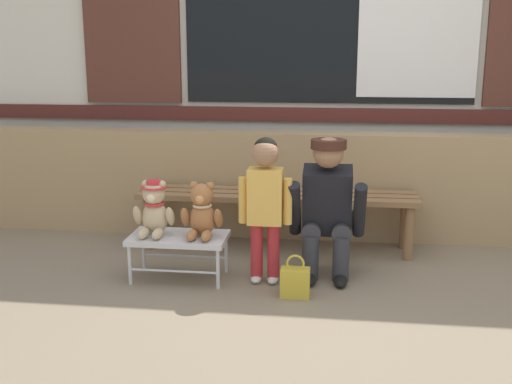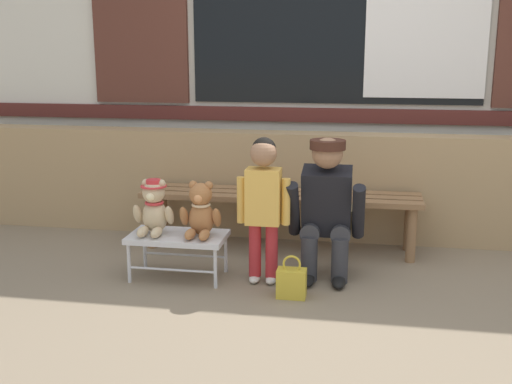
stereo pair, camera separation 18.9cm
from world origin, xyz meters
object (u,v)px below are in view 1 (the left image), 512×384
object	(u,v)px
teddy_bear_with_hat	(154,209)
teddy_bear_plain	(202,212)
handbag_on_ground	(295,282)
small_display_bench	(179,240)
wooden_bench_long	(277,201)
child_standing	(265,194)
adult_crouching	(329,207)

from	to	relation	value
teddy_bear_with_hat	teddy_bear_plain	bearing A→B (deg)	-0.13
handbag_on_ground	small_display_bench	bearing A→B (deg)	164.79
wooden_bench_long	small_display_bench	size ratio (longest dim) A/B	3.28
small_display_bench	child_standing	xyz separation A→B (m)	(0.57, 0.01, 0.33)
adult_crouching	handbag_on_ground	size ratio (longest dim) A/B	3.49
teddy_bear_plain	adult_crouching	size ratio (longest dim) A/B	0.38
teddy_bear_plain	child_standing	world-z (taller)	child_standing
wooden_bench_long	handbag_on_ground	xyz separation A→B (m)	(0.20, -0.94, -0.28)
small_display_bench	teddy_bear_with_hat	world-z (taller)	teddy_bear_with_hat
child_standing	handbag_on_ground	bearing A→B (deg)	-46.58
teddy_bear_plain	handbag_on_ground	distance (m)	0.76
wooden_bench_long	teddy_bear_with_hat	bearing A→B (deg)	-135.86
teddy_bear_plain	small_display_bench	bearing A→B (deg)	-179.49
child_standing	adult_crouching	size ratio (longest dim) A/B	1.01
small_display_bench	child_standing	world-z (taller)	child_standing
wooden_bench_long	teddy_bear_plain	bearing A→B (deg)	-120.34
teddy_bear_with_hat	handbag_on_ground	bearing A→B (deg)	-12.86
wooden_bench_long	teddy_bear_plain	distance (m)	0.84
handbag_on_ground	wooden_bench_long	bearing A→B (deg)	102.35
wooden_bench_long	small_display_bench	distance (m)	0.93
wooden_bench_long	handbag_on_ground	size ratio (longest dim) A/B	7.72
teddy_bear_plain	handbag_on_ground	xyz separation A→B (m)	(0.63, -0.22, -0.37)
handbag_on_ground	teddy_bear_with_hat	bearing A→B (deg)	167.14
wooden_bench_long	adult_crouching	xyz separation A→B (m)	(0.39, -0.55, 0.11)
wooden_bench_long	adult_crouching	distance (m)	0.68
teddy_bear_with_hat	child_standing	size ratio (longest dim) A/B	0.38
teddy_bear_with_hat	adult_crouching	world-z (taller)	adult_crouching
wooden_bench_long	child_standing	xyz separation A→B (m)	(-0.01, -0.71, 0.22)
small_display_bench	teddy_bear_with_hat	distance (m)	0.26
child_standing	teddy_bear_plain	bearing A→B (deg)	-178.63
small_display_bench	handbag_on_ground	bearing A→B (deg)	-15.21
teddy_bear_plain	adult_crouching	bearing A→B (deg)	12.04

